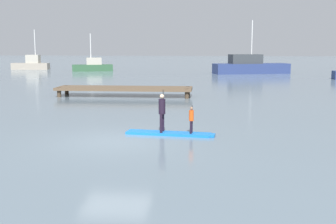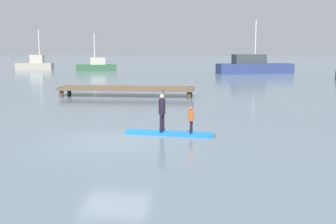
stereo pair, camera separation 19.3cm
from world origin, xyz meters
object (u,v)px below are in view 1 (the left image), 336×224
(paddleboard_near, at_px, (170,134))
(trawler_grey_distant, at_px, (31,64))
(fishing_boat_green_midground, at_px, (93,66))
(fishing_boat_white_large, at_px, (250,66))
(paddler_adult, at_px, (162,110))
(paddler_child_solo, at_px, (191,118))

(paddleboard_near, xyz_separation_m, trawler_grey_distant, (-23.51, 42.91, 0.70))
(trawler_grey_distant, bearing_deg, paddleboard_near, -61.29)
(fishing_boat_green_midground, bearing_deg, fishing_boat_white_large, -8.65)
(paddleboard_near, bearing_deg, fishing_boat_green_midground, 109.00)
(paddler_adult, distance_m, paddler_child_solo, 1.21)
(paddler_adult, bearing_deg, paddleboard_near, -8.58)
(paddleboard_near, bearing_deg, paddler_adult, 171.42)
(fishing_boat_white_large, bearing_deg, paddler_adult, -100.76)
(paddler_adult, distance_m, fishing_boat_green_midground, 42.12)
(paddler_adult, xyz_separation_m, fishing_boat_white_large, (7.00, 36.81, -0.08))
(paddler_adult, relative_size, fishing_boat_white_large, 0.17)
(fishing_boat_white_large, height_order, fishing_boat_green_midground, fishing_boat_white_large)
(trawler_grey_distant, bearing_deg, paddler_adult, -61.59)
(fishing_boat_green_midground, xyz_separation_m, trawler_grey_distant, (-9.74, 2.94, 0.09))
(paddler_child_solo, distance_m, fishing_boat_green_midground, 42.64)
(paddler_child_solo, distance_m, fishing_boat_white_large, 37.41)
(paddler_adult, relative_size, fishing_boat_green_midground, 0.30)
(paddleboard_near, relative_size, paddler_adult, 2.14)
(fishing_boat_white_large, bearing_deg, trawler_grey_distant, 168.67)
(fishing_boat_green_midground, bearing_deg, paddler_child_solo, -69.97)
(fishing_boat_green_midground, bearing_deg, trawler_grey_distant, 163.21)
(fishing_boat_white_large, xyz_separation_m, trawler_grey_distant, (-30.18, 6.05, -0.13))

